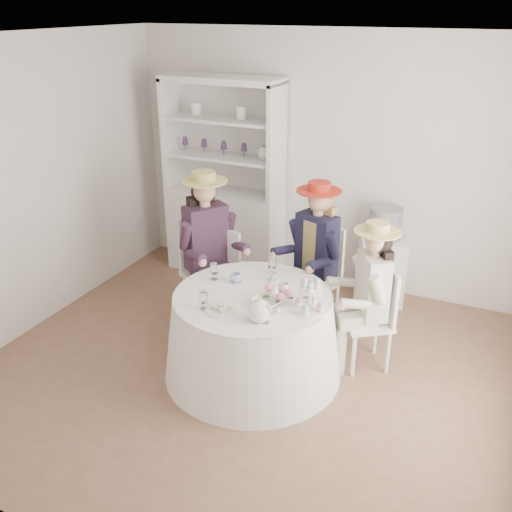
% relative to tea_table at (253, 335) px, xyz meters
% --- Properties ---
extents(ground, '(4.50, 4.50, 0.00)m').
position_rel_tea_table_xyz_m(ground, '(-0.02, 0.00, -0.37)').
color(ground, brown).
rests_on(ground, ground).
extents(ceiling, '(4.50, 4.50, 0.00)m').
position_rel_tea_table_xyz_m(ceiling, '(-0.02, 0.00, 2.33)').
color(ceiling, white).
rests_on(ceiling, wall_back).
extents(wall_back, '(4.50, 0.00, 4.50)m').
position_rel_tea_table_xyz_m(wall_back, '(-0.02, 2.00, 0.98)').
color(wall_back, silver).
rests_on(wall_back, ground).
extents(wall_front, '(4.50, 0.00, 4.50)m').
position_rel_tea_table_xyz_m(wall_front, '(-0.02, -2.00, 0.98)').
color(wall_front, silver).
rests_on(wall_front, ground).
extents(wall_left, '(0.00, 4.50, 4.50)m').
position_rel_tea_table_xyz_m(wall_left, '(-2.27, 0.00, 0.98)').
color(wall_left, silver).
rests_on(wall_left, ground).
extents(tea_table, '(1.50, 1.50, 0.75)m').
position_rel_tea_table_xyz_m(tea_table, '(0.00, 0.00, 0.00)').
color(tea_table, white).
rests_on(tea_table, ground).
extents(hutch, '(1.40, 0.73, 2.22)m').
position_rel_tea_table_xyz_m(hutch, '(-1.16, 1.76, 0.42)').
color(hutch, silver).
rests_on(hutch, ground).
extents(side_table, '(0.58, 0.58, 0.71)m').
position_rel_tea_table_xyz_m(side_table, '(0.67, 1.75, -0.02)').
color(side_table, silver).
rests_on(side_table, ground).
extents(hatbox, '(0.39, 0.39, 0.33)m').
position_rel_tea_table_xyz_m(hatbox, '(0.67, 1.75, 0.50)').
color(hatbox, black).
rests_on(hatbox, side_table).
extents(guest_left, '(0.65, 0.61, 1.52)m').
position_rel_tea_table_xyz_m(guest_left, '(-0.76, 0.61, 0.49)').
color(guest_left, silver).
rests_on(guest_left, ground).
extents(guest_mid, '(0.55, 0.60, 1.46)m').
position_rel_tea_table_xyz_m(guest_mid, '(0.19, 0.96, 0.45)').
color(guest_mid, silver).
rests_on(guest_mid, ground).
extents(guest_right, '(0.57, 0.54, 1.33)m').
position_rel_tea_table_xyz_m(guest_right, '(0.83, 0.51, 0.38)').
color(guest_right, silver).
rests_on(guest_right, ground).
extents(spare_chair, '(0.47, 0.47, 0.96)m').
position_rel_tea_table_xyz_m(spare_chair, '(-0.62, 0.84, 0.14)').
color(spare_chair, silver).
rests_on(spare_chair, ground).
extents(teacup_a, '(0.09, 0.09, 0.07)m').
position_rel_tea_table_xyz_m(teacup_a, '(-0.23, 0.15, 0.41)').
color(teacup_a, white).
rests_on(teacup_a, tea_table).
extents(teacup_b, '(0.08, 0.08, 0.06)m').
position_rel_tea_table_xyz_m(teacup_b, '(0.04, 0.30, 0.41)').
color(teacup_b, white).
rests_on(teacup_b, tea_table).
extents(teacup_c, '(0.08, 0.08, 0.06)m').
position_rel_tea_table_xyz_m(teacup_c, '(0.21, 0.17, 0.41)').
color(teacup_c, white).
rests_on(teacup_c, tea_table).
extents(flower_bowl, '(0.28, 0.28, 0.06)m').
position_rel_tea_table_xyz_m(flower_bowl, '(0.18, -0.11, 0.40)').
color(flower_bowl, white).
rests_on(flower_bowl, tea_table).
extents(flower_arrangement, '(0.17, 0.17, 0.07)m').
position_rel_tea_table_xyz_m(flower_arrangement, '(0.23, 0.01, 0.46)').
color(flower_arrangement, pink).
rests_on(flower_arrangement, tea_table).
extents(table_teapot, '(0.25, 0.18, 0.19)m').
position_rel_tea_table_xyz_m(table_teapot, '(0.22, -0.34, 0.46)').
color(table_teapot, white).
rests_on(table_teapot, tea_table).
extents(sandwich_plate, '(0.26, 0.26, 0.06)m').
position_rel_tea_table_xyz_m(sandwich_plate, '(-0.11, -0.33, 0.39)').
color(sandwich_plate, white).
rests_on(sandwich_plate, tea_table).
extents(cupcake_stand, '(0.27, 0.27, 0.25)m').
position_rel_tea_table_xyz_m(cupcake_stand, '(0.50, -0.04, 0.47)').
color(cupcake_stand, white).
rests_on(cupcake_stand, tea_table).
extents(stemware_set, '(0.91, 0.88, 0.15)m').
position_rel_tea_table_xyz_m(stemware_set, '(0.00, -0.00, 0.45)').
color(stemware_set, white).
rests_on(stemware_set, tea_table).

